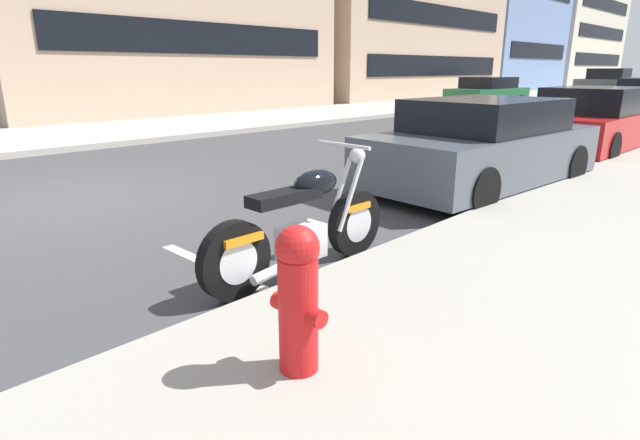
# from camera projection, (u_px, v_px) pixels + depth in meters

# --- Properties ---
(ground_plane) EXTENTS (260.00, 260.00, 0.00)m
(ground_plane) POSITION_uv_depth(u_px,v_px,m) (67.00, 201.00, 7.06)
(ground_plane) COLOR #3D3D3F
(sidewalk_far_curb) EXTENTS (120.00, 5.00, 0.14)m
(sidewalk_far_curb) POSITION_uv_depth(u_px,v_px,m) (317.00, 114.00, 19.90)
(sidewalk_far_curb) COLOR #ADA89E
(sidewalk_far_curb) RESTS_ON ground
(parking_stall_stripe) EXTENTS (0.12, 2.20, 0.01)m
(parking_stall_stripe) POSITION_uv_depth(u_px,v_px,m) (231.00, 275.00, 4.53)
(parking_stall_stripe) COLOR silver
(parking_stall_stripe) RESTS_ON ground
(parked_motorcycle) EXTENTS (2.08, 0.62, 1.12)m
(parked_motorcycle) POSITION_uv_depth(u_px,v_px,m) (303.00, 228.00, 4.44)
(parked_motorcycle) COLOR black
(parked_motorcycle) RESTS_ON ground
(parked_car_far_down_curb) EXTENTS (4.19, 2.07, 1.34)m
(parked_car_far_down_curb) POSITION_uv_depth(u_px,v_px,m) (483.00, 146.00, 7.65)
(parked_car_far_down_curb) COLOR #4C515B
(parked_car_far_down_curb) RESTS_ON ground
(parked_car_at_intersection) EXTENTS (4.63, 1.90, 1.39)m
(parked_car_at_intersection) POSITION_uv_depth(u_px,v_px,m) (595.00, 122.00, 11.18)
(parked_car_at_intersection) COLOR #AD1919
(parked_car_at_intersection) RESTS_ON ground
(crossing_truck) EXTENTS (2.19, 5.66, 1.80)m
(crossing_truck) POSITION_uv_depth(u_px,v_px,m) (621.00, 84.00, 32.19)
(crossing_truck) COLOR #4C5156
(crossing_truck) RESTS_ON ground
(car_opposite_curb) EXTENTS (4.44, 2.13, 1.41)m
(car_opposite_curb) POSITION_uv_depth(u_px,v_px,m) (487.00, 94.00, 23.12)
(car_opposite_curb) COLOR #236638
(car_opposite_curb) RESTS_ON ground
(fire_hydrant) EXTENTS (0.24, 0.36, 0.84)m
(fire_hydrant) POSITION_uv_depth(u_px,v_px,m) (298.00, 296.00, 2.75)
(fire_hydrant) COLOR red
(fire_hydrant) RESTS_ON sidewalk_near_curb
(townhouse_far_uphill) EXTENTS (15.79, 11.83, 8.76)m
(townhouse_far_uphill) POSITION_uv_depth(u_px,v_px,m) (362.00, 27.00, 32.72)
(townhouse_far_uphill) COLOR tan
(townhouse_far_uphill) RESTS_ON ground
(townhouse_near_left) EXTENTS (11.77, 11.90, 13.99)m
(townhouse_near_left) POSITION_uv_depth(u_px,v_px,m) (473.00, 2.00, 41.72)
(townhouse_near_left) COLOR #6B84B2
(townhouse_near_left) RESTS_ON ground
(townhouse_corner_block) EXTENTS (15.46, 8.37, 11.88)m
(townhouse_corner_block) POSITION_uv_depth(u_px,v_px,m) (559.00, 25.00, 50.87)
(townhouse_corner_block) COLOR beige
(townhouse_corner_block) RESTS_ON ground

